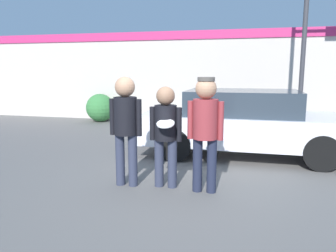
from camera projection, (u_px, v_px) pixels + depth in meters
name	position (u px, v px, depth m)	size (l,w,h in m)	color
ground_plane	(187.00, 185.00, 5.46)	(56.00, 56.00, 0.00)	#5B5956
storefront_building	(222.00, 77.00, 11.55)	(24.00, 0.22, 3.26)	beige
person_left	(126.00, 121.00, 5.26)	(0.54, 0.37, 1.78)	#2D3347
person_middle_with_frisbee	(166.00, 128.00, 5.20)	(0.52, 0.57, 1.63)	#2D3347
person_right	(205.00, 123.00, 4.97)	(0.55, 0.38, 1.78)	#1E2338
parked_car_near	(245.00, 122.00, 7.24)	(4.57, 1.91, 1.45)	silver
street_lamp	(317.00, 15.00, 8.15)	(1.37, 0.35, 5.18)	#38383D
shrub	(100.00, 108.00, 12.11)	(1.03, 1.03, 1.03)	#387A3D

